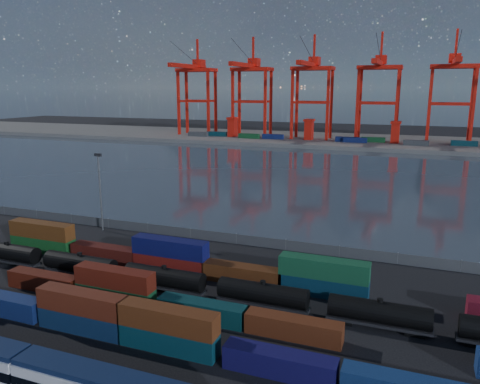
% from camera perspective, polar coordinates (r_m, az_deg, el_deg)
% --- Properties ---
extents(ground, '(700.00, 700.00, 0.00)m').
position_cam_1_polar(ground, '(68.74, -9.27, -13.36)').
color(ground, black).
rests_on(ground, ground).
extents(harbor_water, '(700.00, 700.00, 0.00)m').
position_cam_1_polar(harbor_water, '(163.95, 9.46, 1.94)').
color(harbor_water, '#333E4A').
rests_on(harbor_water, ground).
extents(far_quay, '(700.00, 70.00, 2.00)m').
position_cam_1_polar(far_quay, '(266.51, 14.12, 6.02)').
color(far_quay, '#514F4C').
rests_on(far_quay, ground).
extents(distant_mountains, '(2470.00, 1100.00, 520.00)m').
position_cam_1_polar(distant_mountains, '(1664.22, 23.20, 18.23)').
color(distant_mountains, '#1E2630').
rests_on(distant_mountains, ground).
extents(container_row_south, '(139.59, 2.49, 5.31)m').
position_cam_1_polar(container_row_south, '(64.70, -19.99, -13.68)').
color(container_row_south, '#414446').
rests_on(container_row_south, ground).
extents(container_row_mid, '(141.41, 2.44, 5.19)m').
position_cam_1_polar(container_row_mid, '(63.67, -5.31, -13.89)').
color(container_row_mid, '#3D3F42').
rests_on(container_row_mid, ground).
extents(container_row_north, '(141.31, 2.65, 5.66)m').
position_cam_1_polar(container_row_north, '(77.13, -5.74, -8.52)').
color(container_row_north, navy).
rests_on(container_row_north, ground).
extents(tanker_string, '(137.14, 2.82, 4.04)m').
position_cam_1_polar(tanker_string, '(66.09, 2.79, -12.36)').
color(tanker_string, black).
rests_on(tanker_string, ground).
extents(waterfront_fence, '(160.12, 0.12, 2.20)m').
position_cam_1_polar(waterfront_fence, '(91.75, -0.45, -5.75)').
color(waterfront_fence, '#595B5E').
rests_on(waterfront_fence, ground).
extents(yard_light_mast, '(1.60, 0.40, 16.60)m').
position_cam_1_polar(yard_light_mast, '(102.48, -16.69, 0.48)').
color(yard_light_mast, slate).
rests_on(yard_light_mast, ground).
extents(gantry_cranes, '(197.20, 42.63, 57.73)m').
position_cam_1_polar(gantry_cranes, '(259.54, 12.66, 13.54)').
color(gantry_cranes, red).
rests_on(gantry_cranes, ground).
extents(quay_containers, '(172.58, 10.99, 2.60)m').
position_cam_1_polar(quay_containers, '(253.55, 11.25, 6.36)').
color(quay_containers, navy).
rests_on(quay_containers, far_quay).
extents(straddle_carriers, '(140.00, 7.00, 11.10)m').
position_cam_1_polar(straddle_carriers, '(256.29, 13.36, 7.34)').
color(straddle_carriers, red).
rests_on(straddle_carriers, far_quay).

